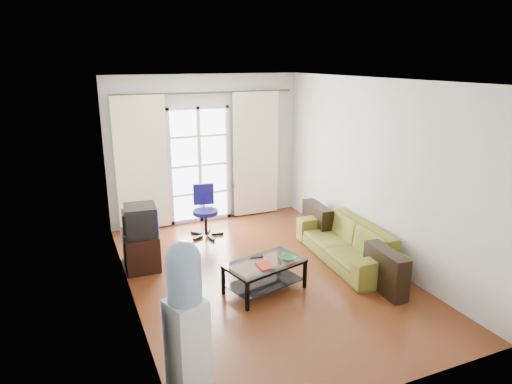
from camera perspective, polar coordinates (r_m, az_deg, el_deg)
floor at (r=6.60m, az=0.86°, el=-10.29°), size 5.20×5.20×0.00m
ceiling at (r=5.90m, az=0.97°, el=13.85°), size 5.20×5.20×0.00m
wall_back at (r=8.49m, az=-6.27°, el=5.33°), size 3.60×0.02×2.70m
wall_front at (r=4.01m, az=16.33°, el=-7.94°), size 3.60×0.02×2.70m
wall_left at (r=5.65m, az=-16.01°, el=-0.82°), size 0.02×5.20×2.70m
wall_right at (r=7.02m, az=14.48°, el=2.58°), size 0.02×5.20×2.70m
french_door at (r=8.46m, az=-7.08°, el=3.35°), size 1.16×0.06×2.15m
curtain_rod at (r=8.26m, az=-6.29°, el=12.24°), size 3.30×0.04×0.04m
curtain_left at (r=8.15m, az=-14.09°, el=3.39°), size 0.90×0.07×2.35m
curtain_right at (r=8.73m, az=-0.02°, el=4.72°), size 0.90×0.07×2.35m
radiator at (r=8.91m, az=-0.96°, el=-0.82°), size 0.64×0.12×0.64m
sofa at (r=7.06m, az=11.27°, el=-6.17°), size 2.12×1.08×0.58m
coffee_table at (r=6.06m, az=1.08°, el=-10.02°), size 1.13×0.82×0.41m
bowl at (r=6.06m, az=4.01°, el=-8.25°), size 0.36×0.36×0.05m
book at (r=5.84m, az=0.30°, el=-9.36°), size 0.19×0.25×0.02m
remote at (r=6.12m, az=0.06°, el=-8.11°), size 0.19×0.08×0.02m
tv_stand at (r=6.96m, az=-14.21°, el=-6.98°), size 0.49×0.72×0.52m
crt_tv at (r=6.72m, az=-14.37°, el=-3.46°), size 0.52×0.51×0.44m
task_chair at (r=7.92m, az=-6.33°, el=-3.66°), size 0.70×0.70×0.89m
water_cooler at (r=4.13m, az=-8.73°, el=-15.46°), size 0.39×0.39×1.51m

